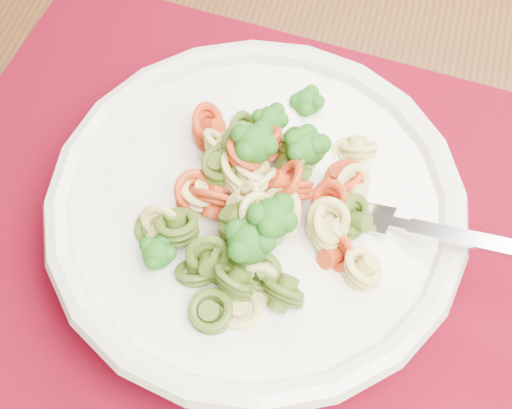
# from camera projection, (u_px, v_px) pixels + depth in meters

# --- Properties ---
(dining_table) EXTENTS (1.37, 0.90, 0.79)m
(dining_table) POSITION_uv_depth(u_px,v_px,m) (274.00, 218.00, 0.66)
(dining_table) COLOR #503116
(dining_table) RESTS_ON ground
(placemat) EXTENTS (0.50, 0.40, 0.00)m
(placemat) POSITION_uv_depth(u_px,v_px,m) (246.00, 222.00, 0.52)
(placemat) COLOR #660414
(placemat) RESTS_ON dining_table
(pasta_bowl) EXTENTS (0.29, 0.29, 0.05)m
(pasta_bowl) POSITION_uv_depth(u_px,v_px,m) (256.00, 211.00, 0.49)
(pasta_bowl) COLOR white
(pasta_bowl) RESTS_ON placemat
(pasta_broccoli_heap) EXTENTS (0.24, 0.24, 0.06)m
(pasta_broccoli_heap) POSITION_uv_depth(u_px,v_px,m) (256.00, 200.00, 0.48)
(pasta_broccoli_heap) COLOR #F0DD76
(pasta_broccoli_heap) RESTS_ON pasta_bowl
(fork) EXTENTS (0.18, 0.05, 0.08)m
(fork) POSITION_uv_depth(u_px,v_px,m) (373.00, 218.00, 0.47)
(fork) COLOR silver
(fork) RESTS_ON pasta_bowl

